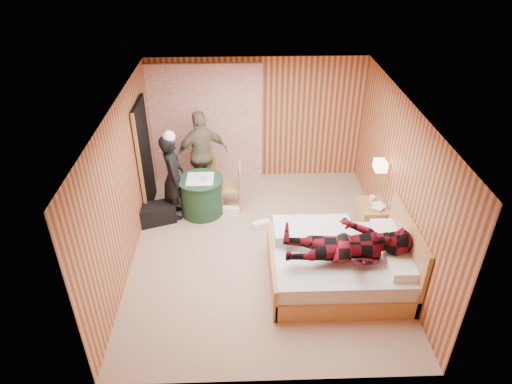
{
  "coord_description": "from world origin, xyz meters",
  "views": [
    {
      "loc": [
        -0.3,
        -5.94,
        4.83
      ],
      "look_at": [
        -0.1,
        0.1,
        1.05
      ],
      "focal_mm": 32.0,
      "sensor_mm": 36.0,
      "label": 1
    }
  ],
  "objects_px": {
    "round_table": "(201,196)",
    "chair_far": "(205,170)",
    "duffel_bag": "(157,213)",
    "man_on_bed": "(350,238)",
    "woman_standing": "(173,177)",
    "bed": "(340,264)",
    "chair_near": "(234,184)",
    "man_at_table": "(202,154)",
    "nightstand": "(371,219)",
    "wall_lamp": "(381,165)"
  },
  "relations": [
    {
      "from": "duffel_bag",
      "to": "bed",
      "type": "bearing_deg",
      "value": -47.88
    },
    {
      "from": "bed",
      "to": "woman_standing",
      "type": "distance_m",
      "value": 3.27
    },
    {
      "from": "round_table",
      "to": "chair_far",
      "type": "relative_size",
      "value": 0.88
    },
    {
      "from": "round_table",
      "to": "woman_standing",
      "type": "relative_size",
      "value": 0.51
    },
    {
      "from": "woman_standing",
      "to": "man_at_table",
      "type": "xyz_separation_m",
      "value": [
        0.46,
        0.73,
        0.06
      ]
    },
    {
      "from": "woman_standing",
      "to": "man_at_table",
      "type": "relative_size",
      "value": 0.93
    },
    {
      "from": "chair_near",
      "to": "man_on_bed",
      "type": "relative_size",
      "value": 0.51
    },
    {
      "from": "woman_standing",
      "to": "man_at_table",
      "type": "distance_m",
      "value": 0.87
    },
    {
      "from": "round_table",
      "to": "chair_near",
      "type": "distance_m",
      "value": 0.64
    },
    {
      "from": "chair_near",
      "to": "round_table",
      "type": "bearing_deg",
      "value": -79.19
    },
    {
      "from": "duffel_bag",
      "to": "chair_near",
      "type": "bearing_deg",
      "value": -2.59
    },
    {
      "from": "duffel_bag",
      "to": "woman_standing",
      "type": "height_order",
      "value": "woman_standing"
    },
    {
      "from": "round_table",
      "to": "chair_far",
      "type": "distance_m",
      "value": 0.67
    },
    {
      "from": "duffel_bag",
      "to": "woman_standing",
      "type": "xyz_separation_m",
      "value": [
        0.32,
        0.23,
        0.62
      ]
    },
    {
      "from": "woman_standing",
      "to": "man_at_table",
      "type": "height_order",
      "value": "man_at_table"
    },
    {
      "from": "nightstand",
      "to": "woman_standing",
      "type": "height_order",
      "value": "woman_standing"
    },
    {
      "from": "chair_near",
      "to": "man_at_table",
      "type": "relative_size",
      "value": 0.52
    },
    {
      "from": "round_table",
      "to": "man_at_table",
      "type": "distance_m",
      "value": 0.85
    },
    {
      "from": "chair_far",
      "to": "chair_near",
      "type": "bearing_deg",
      "value": -18.0
    },
    {
      "from": "round_table",
      "to": "chair_near",
      "type": "relative_size",
      "value": 0.91
    },
    {
      "from": "man_at_table",
      "to": "man_on_bed",
      "type": "height_order",
      "value": "man_on_bed"
    },
    {
      "from": "woman_standing",
      "to": "man_at_table",
      "type": "bearing_deg",
      "value": -41.36
    },
    {
      "from": "man_at_table",
      "to": "chair_near",
      "type": "bearing_deg",
      "value": 117.83
    },
    {
      "from": "nightstand",
      "to": "man_at_table",
      "type": "relative_size",
      "value": 0.36
    },
    {
      "from": "chair_far",
      "to": "chair_near",
      "type": "distance_m",
      "value": 0.76
    },
    {
      "from": "bed",
      "to": "man_at_table",
      "type": "xyz_separation_m",
      "value": [
        -2.19,
        2.58,
        0.55
      ]
    },
    {
      "from": "man_on_bed",
      "to": "duffel_bag",
      "type": "bearing_deg",
      "value": 148.39
    },
    {
      "from": "woman_standing",
      "to": "duffel_bag",
      "type": "bearing_deg",
      "value": 116.36
    },
    {
      "from": "bed",
      "to": "duffel_bag",
      "type": "height_order",
      "value": "bed"
    },
    {
      "from": "chair_near",
      "to": "woman_standing",
      "type": "height_order",
      "value": "woman_standing"
    },
    {
      "from": "chair_near",
      "to": "woman_standing",
      "type": "xyz_separation_m",
      "value": [
        -1.07,
        -0.19,
        0.28
      ]
    },
    {
      "from": "chair_far",
      "to": "nightstand",
      "type": "bearing_deg",
      "value": -2.35
    },
    {
      "from": "duffel_bag",
      "to": "nightstand",
      "type": "bearing_deg",
      "value": -26.56
    },
    {
      "from": "chair_far",
      "to": "man_on_bed",
      "type": "bearing_deg",
      "value": -28.5
    },
    {
      "from": "woman_standing",
      "to": "bed",
      "type": "bearing_deg",
      "value": -133.81
    },
    {
      "from": "duffel_bag",
      "to": "man_on_bed",
      "type": "bearing_deg",
      "value": -50.94
    },
    {
      "from": "bed",
      "to": "man_on_bed",
      "type": "bearing_deg",
      "value": -83.45
    },
    {
      "from": "duffel_bag",
      "to": "woman_standing",
      "type": "bearing_deg",
      "value": 16.05
    },
    {
      "from": "chair_far",
      "to": "chair_near",
      "type": "relative_size",
      "value": 1.04
    },
    {
      "from": "man_at_table",
      "to": "man_on_bed",
      "type": "relative_size",
      "value": 0.97
    },
    {
      "from": "chair_far",
      "to": "man_on_bed",
      "type": "relative_size",
      "value": 0.53
    },
    {
      "from": "chair_near",
      "to": "duffel_bag",
      "type": "bearing_deg",
      "value": -75.67
    },
    {
      "from": "chair_near",
      "to": "man_at_table",
      "type": "distance_m",
      "value": 0.88
    },
    {
      "from": "chair_far",
      "to": "duffel_bag",
      "type": "xyz_separation_m",
      "value": [
        -0.82,
        -0.92,
        -0.36
      ]
    },
    {
      "from": "wall_lamp",
      "to": "round_table",
      "type": "distance_m",
      "value": 3.2
    },
    {
      "from": "bed",
      "to": "chair_near",
      "type": "height_order",
      "value": "bed"
    },
    {
      "from": "duffel_bag",
      "to": "man_at_table",
      "type": "xyz_separation_m",
      "value": [
        0.78,
        0.96,
        0.68
      ]
    },
    {
      "from": "wall_lamp",
      "to": "nightstand",
      "type": "bearing_deg",
      "value": -115.34
    },
    {
      "from": "round_table",
      "to": "nightstand",
      "type": "bearing_deg",
      "value": -14.26
    },
    {
      "from": "chair_near",
      "to": "man_on_bed",
      "type": "height_order",
      "value": "man_on_bed"
    }
  ]
}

